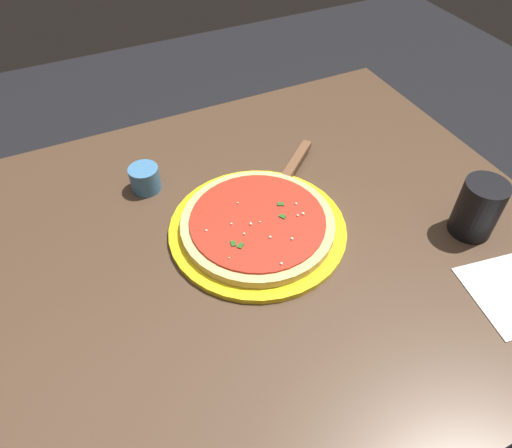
# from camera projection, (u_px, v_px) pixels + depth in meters

# --- Properties ---
(ground_plane) EXTENTS (5.00, 5.00, 0.00)m
(ground_plane) POSITION_uv_depth(u_px,v_px,m) (260.00, 418.00, 1.38)
(ground_plane) COLOR black
(restaurant_table) EXTENTS (1.03, 0.88, 0.78)m
(restaurant_table) POSITION_uv_depth(u_px,v_px,m) (262.00, 288.00, 0.92)
(restaurant_table) COLOR black
(restaurant_table) RESTS_ON ground_plane
(serving_plate) EXTENTS (0.31, 0.31, 0.01)m
(serving_plate) POSITION_uv_depth(u_px,v_px,m) (256.00, 230.00, 0.83)
(serving_plate) COLOR yellow
(serving_plate) RESTS_ON restaurant_table
(pizza) EXTENTS (0.27, 0.27, 0.02)m
(pizza) POSITION_uv_depth(u_px,v_px,m) (256.00, 224.00, 0.82)
(pizza) COLOR #DBB26B
(pizza) RESTS_ON serving_plate
(pizza_server) EXTENTS (0.20, 0.18, 0.01)m
(pizza_server) POSITION_uv_depth(u_px,v_px,m) (289.00, 174.00, 0.92)
(pizza_server) COLOR silver
(pizza_server) RESTS_ON serving_plate
(cup_tall_drink) EXTENTS (0.07, 0.07, 0.11)m
(cup_tall_drink) POSITION_uv_depth(u_px,v_px,m) (478.00, 208.00, 0.80)
(cup_tall_drink) COLOR black
(cup_tall_drink) RESTS_ON restaurant_table
(cup_small_sauce) EXTENTS (0.06, 0.06, 0.05)m
(cup_small_sauce) POSITION_uv_depth(u_px,v_px,m) (145.00, 179.00, 0.90)
(cup_small_sauce) COLOR teal
(cup_small_sauce) RESTS_ON restaurant_table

